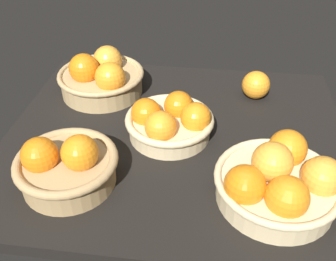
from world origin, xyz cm
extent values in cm
cube|color=black|center=(0.00, 0.00, 1.50)|extent=(84.00, 72.00, 3.00)
cylinder|color=#D3BC8C|center=(1.71, 0.34, 5.31)|extent=(19.75, 19.75, 4.62)
torus|color=#D3BC8C|center=(1.71, 0.34, 7.62)|extent=(21.53, 21.53, 1.78)
sphere|color=orange|center=(-0.19, -4.13, 9.02)|extent=(7.31, 7.31, 7.31)
sphere|color=orange|center=(3.02, 5.74, 9.47)|extent=(7.31, 7.31, 7.31)
sphere|color=orange|center=(-4.59, 0.84, 9.26)|extent=(7.31, 7.31, 7.31)
sphere|color=orange|center=(7.42, 0.13, 8.93)|extent=(7.31, 7.31, 7.31)
cylinder|color=tan|center=(23.55, -17.67, 5.93)|extent=(22.88, 22.88, 5.86)
torus|color=tan|center=(23.55, -17.67, 8.86)|extent=(24.33, 24.33, 1.45)
sphere|color=#F49E33|center=(22.44, -21.89, 11.15)|extent=(8.29, 8.29, 8.29)
sphere|color=orange|center=(19.36, -12.70, 10.79)|extent=(8.29, 8.29, 8.29)
sphere|color=orange|center=(27.35, -15.39, 11.46)|extent=(8.29, 8.29, 8.29)
cylinder|color=#D3BC8C|center=(-21.88, 18.29, 5.62)|extent=(23.35, 23.35, 5.23)
torus|color=#D3BC8C|center=(-21.88, 18.29, 8.23)|extent=(24.88, 24.88, 1.53)
sphere|color=#F49E33|center=(-20.42, 17.05, 11.53)|extent=(8.05, 8.05, 8.05)
sphere|color=orange|center=(-22.66, 24.33, 9.76)|extent=(8.05, 8.05, 8.05)
sphere|color=orange|center=(-24.31, 10.68, 10.05)|extent=(8.05, 8.05, 8.05)
sphere|color=#F49E33|center=(-29.88, 18.30, 9.97)|extent=(8.05, 8.05, 8.05)
sphere|color=orange|center=(-15.28, 22.09, 9.52)|extent=(8.05, 8.05, 8.05)
cylinder|color=tan|center=(20.56, 19.07, 5.95)|extent=(19.45, 19.45, 5.90)
torus|color=tan|center=(20.56, 19.07, 8.90)|extent=(21.37, 21.37, 1.92)
sphere|color=orange|center=(17.32, 19.04, 11.31)|extent=(7.58, 7.58, 7.58)
sphere|color=orange|center=(25.34, 20.13, 10.69)|extent=(7.58, 7.58, 7.58)
sphere|color=orange|center=(-19.98, -20.63, 6.89)|extent=(7.79, 7.79, 7.79)
camera|label=1|loc=(-7.56, 73.46, 59.94)|focal=40.29mm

